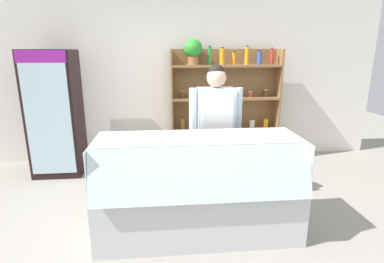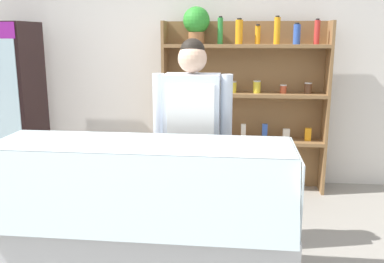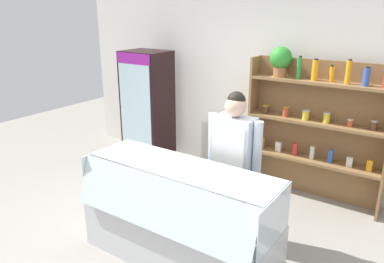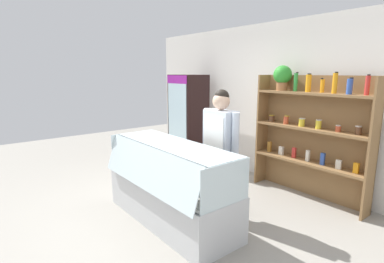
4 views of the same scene
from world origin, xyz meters
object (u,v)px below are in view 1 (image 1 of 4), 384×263
drinks_fridge (55,114)px  deli_display_case (198,204)px  shop_clerk (216,125)px  shelving_unit (221,95)px

drinks_fridge → deli_display_case: size_ratio=0.92×
deli_display_case → shop_clerk: (0.27, 0.60, 0.67)m
shelving_unit → deli_display_case: bearing=-106.4°
deli_display_case → shop_clerk: size_ratio=1.19×
deli_display_case → shop_clerk: 0.94m
drinks_fridge → deli_display_case: 2.65m
drinks_fridge → shelving_unit: 2.53m
drinks_fridge → shelving_unit: (2.50, 0.31, 0.20)m
shop_clerk → shelving_unit: bearing=77.1°
drinks_fridge → shop_clerk: drinks_fridge is taller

